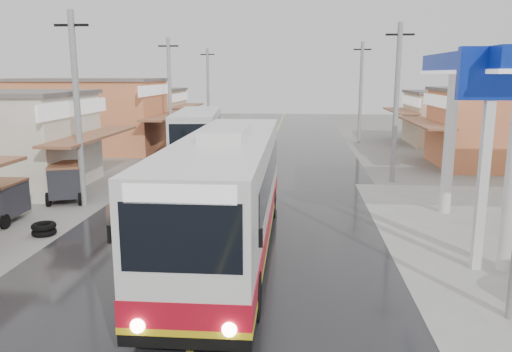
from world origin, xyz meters
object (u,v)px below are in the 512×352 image
object	(u,v)px
second_bus	(198,134)
tyre_stack	(44,229)
tricycle_near	(2,199)
tricycle_far	(66,180)
coach_bus	(228,193)
cyclist	(144,193)

from	to	relation	value
second_bus	tyre_stack	bearing A→B (deg)	-104.38
tricycle_near	tricycle_far	size ratio (longest dim) A/B	0.85
second_bus	tricycle_far	world-z (taller)	second_bus
coach_bus	tyre_stack	distance (m)	6.91
coach_bus	tyre_stack	size ratio (longest dim) A/B	15.02
coach_bus	second_bus	size ratio (longest dim) A/B	1.29
tricycle_near	cyclist	bearing A→B (deg)	30.03
cyclist	tricycle_far	size ratio (longest dim) A/B	0.77
coach_bus	second_bus	xyz separation A→B (m)	(-4.33, 16.79, -0.18)
coach_bus	cyclist	distance (m)	6.79
tricycle_far	tyre_stack	xyz separation A→B (m)	(1.33, -4.58, -0.75)
cyclist	tricycle_far	world-z (taller)	cyclist
second_bus	tricycle_far	size ratio (longest dim) A/B	4.10
cyclist	tyre_stack	size ratio (longest dim) A/B	2.19
second_bus	tricycle_near	world-z (taller)	second_bus
second_bus	cyclist	world-z (taller)	second_bus
tricycle_near	tricycle_far	world-z (taller)	tricycle_far
second_bus	cyclist	distance (m)	11.73
tricycle_near	tyre_stack	bearing A→B (deg)	-30.22
second_bus	tyre_stack	xyz separation A→B (m)	(-2.28, -15.68, -1.49)
coach_bus	cyclist	bearing A→B (deg)	129.66
second_bus	tyre_stack	distance (m)	15.91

